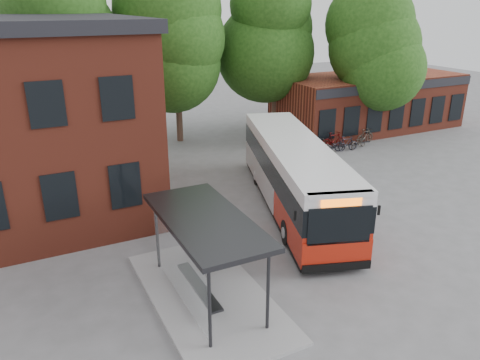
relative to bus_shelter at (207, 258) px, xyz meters
name	(u,v)px	position (x,y,z in m)	size (l,w,h in m)	color
ground	(305,253)	(4.50, 1.00, -1.45)	(100.00, 100.00, 0.00)	#5F5F61
shop_row	(368,102)	(19.50, 15.00, 0.55)	(14.00, 6.20, 4.00)	maroon
bus_shelter	(207,258)	(0.00, 0.00, 0.00)	(3.60, 7.00, 2.90)	#2A2A2D
bike_rail	(338,149)	(13.78, 11.00, -1.26)	(5.20, 0.10, 0.38)	#2A2A2D
tree_0	(67,68)	(-1.50, 17.00, 4.05)	(7.92, 7.92, 11.00)	#1A3F10
tree_1	(177,65)	(5.50, 18.00, 3.75)	(7.92, 7.92, 10.40)	#1A3F10
tree_2	(276,56)	(12.50, 17.00, 4.05)	(7.92, 7.92, 11.00)	#1A3F10
tree_3	(369,71)	(17.50, 13.00, 3.19)	(7.04, 7.04, 9.28)	#1A3F10
city_bus	(294,175)	(6.43, 4.94, 0.12)	(2.64, 12.37, 3.14)	#B71F0E
bicycle_0	(307,145)	(11.97, 11.96, -1.05)	(0.53, 1.52, 0.80)	#0C1C52
bicycle_1	(315,145)	(12.28, 11.51, -0.96)	(0.46, 1.63, 0.98)	black
bicycle_2	(319,147)	(12.41, 11.21, -1.01)	(0.58, 1.68, 0.88)	#463E36
bicycle_3	(334,140)	(13.97, 11.77, -0.91)	(0.51, 1.81, 1.09)	#460606
bicycle_4	(336,146)	(13.50, 10.92, -1.02)	(0.57, 1.63, 0.86)	#212229
bicycle_5	(346,144)	(14.31, 10.90, -0.96)	(0.46, 1.63, 0.98)	#22232B
bicycle_6	(359,142)	(15.42, 10.99, -1.00)	(0.59, 1.70, 0.89)	#38312D
bicycle_7	(365,136)	(16.52, 11.64, -0.93)	(0.49, 1.74, 1.04)	#302D26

